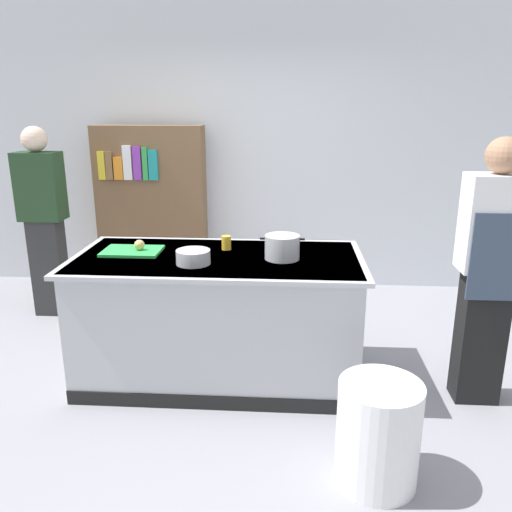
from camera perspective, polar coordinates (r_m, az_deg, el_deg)
name	(u,v)px	position (r m, az deg, el deg)	size (l,w,h in m)	color
ground_plane	(220,374)	(3.87, -3.99, -12.95)	(10.00, 10.00, 0.00)	gray
back_wall	(244,144)	(5.47, -1.32, 12.30)	(6.40, 0.12, 3.00)	silver
counter_island	(219,316)	(3.66, -4.14, -6.60)	(1.98, 0.98, 0.90)	#B7BABF
cutting_board	(132,251)	(3.71, -13.57, 0.53)	(0.40, 0.28, 0.02)	green
onion	(139,245)	(3.68, -12.79, 1.21)	(0.07, 0.07, 0.07)	tan
stock_pot	(282,247)	(3.44, 2.92, 0.99)	(0.30, 0.23, 0.16)	#B7BABF
mixing_bowl	(193,257)	(3.36, -6.97, -0.11)	(0.22, 0.22, 0.09)	#B7BABF
juice_cup	(226,243)	(3.67, -3.31, 1.48)	(0.07, 0.07, 0.10)	yellow
trash_bin	(378,433)	(2.85, 13.36, -18.57)	(0.43, 0.43, 0.56)	white
person_chef	(489,268)	(3.53, 24.44, -1.26)	(0.38, 0.25, 1.72)	black
person_guest	(44,218)	(5.02, -22.46, 3.89)	(0.38, 0.24, 1.72)	#2D2D2D
bookshelf	(152,210)	(5.43, -11.45, 5.06)	(1.10, 0.31, 1.70)	brown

